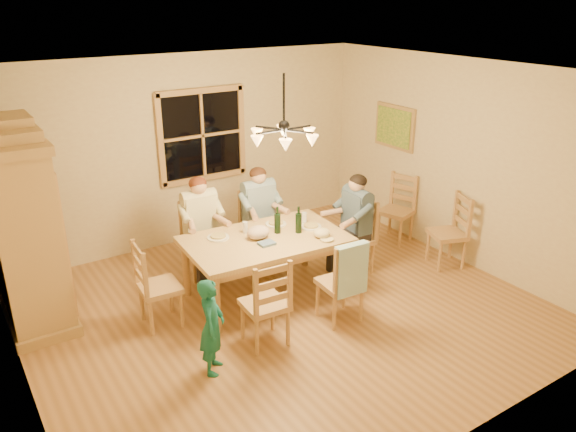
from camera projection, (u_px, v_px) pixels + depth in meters
floor at (284, 310)px, 6.54m from camera, size 5.50×5.50×0.00m
ceiling at (284, 73)px, 5.55m from camera, size 5.50×5.00×0.02m
wall_back at (189, 150)px, 7.99m from camera, size 5.50×0.02×2.70m
wall_left at (6, 264)px, 4.65m from camera, size 0.02×5.00×2.70m
wall_right at (458, 162)px, 7.44m from camera, size 0.02×5.00×2.70m
window at (202, 135)px, 7.99m from camera, size 1.30×0.06×1.30m
painting at (394, 127)px, 8.27m from camera, size 0.06×0.78×0.64m
chandelier at (284, 135)px, 5.78m from camera, size 0.77×0.68×0.71m
armoire at (23, 231)px, 6.03m from camera, size 0.66×1.40×2.30m
dining_table at (265, 245)px, 6.63m from camera, size 1.94×1.26×0.76m
chair_far_left at (202, 253)px, 7.26m from camera, size 0.47×0.45×0.99m
chair_far_right at (260, 240)px, 7.64m from camera, size 0.47×0.45×0.99m
chair_near_left at (265, 317)px, 5.83m from camera, size 0.47×0.45×0.99m
chair_near_right at (339, 295)px, 6.26m from camera, size 0.47×0.45×0.99m
chair_end_left at (161, 299)px, 6.16m from camera, size 0.45×0.47×0.99m
chair_end_right at (354, 250)px, 7.35m from camera, size 0.45×0.47×0.99m
adult_woman at (200, 215)px, 7.06m from camera, size 0.41×0.44×0.87m
adult_plaid_man at (259, 203)px, 7.44m from camera, size 0.41×0.44×0.87m
adult_slate_man at (356, 212)px, 7.15m from camera, size 0.44×0.41×0.87m
towel at (351, 270)px, 5.96m from camera, size 0.39×0.12×0.58m
wine_bottle_a at (277, 220)px, 6.67m from camera, size 0.08×0.08×0.33m
wine_bottle_b at (299, 220)px, 6.68m from camera, size 0.08×0.08×0.33m
plate_woman at (218, 237)px, 6.58m from camera, size 0.26×0.26×0.02m
plate_plaid at (276, 224)px, 6.96m from camera, size 0.26×0.26×0.02m
plate_slate at (311, 227)px, 6.88m from camera, size 0.26×0.26×0.02m
wine_glass_a at (245, 227)px, 6.70m from camera, size 0.06×0.06×0.14m
wine_glass_b at (304, 218)px, 6.99m from camera, size 0.06×0.06×0.14m
cap at (322, 233)px, 6.59m from camera, size 0.20×0.20×0.11m
napkin at (267, 243)px, 6.40m from camera, size 0.19×0.15×0.03m
cloth_bundle at (258, 232)px, 6.55m from camera, size 0.28×0.22×0.15m
child at (212, 326)px, 5.32m from camera, size 0.40×0.43×0.99m
chair_spare_front at (446, 244)px, 7.52m from camera, size 0.55×0.56×0.99m
chair_spare_back at (395, 221)px, 8.28m from camera, size 0.53×0.55×0.99m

